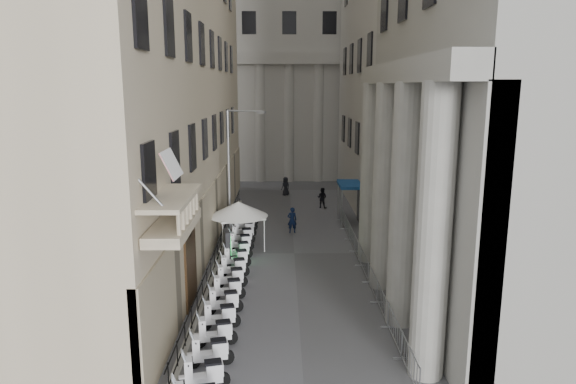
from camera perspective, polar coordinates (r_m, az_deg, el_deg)
name	(u,v)px	position (r m, az deg, el deg)	size (l,w,h in m)	color
far_building	(289,38)	(58.39, 0.08, 16.75)	(22.00, 10.00, 30.00)	#A8A69F
iron_fence	(220,260)	(30.03, -7.54, -7.52)	(0.30, 28.00, 1.40)	black
blue_awning	(349,223)	(37.77, 6.79, -3.49)	(1.60, 3.00, 3.00)	navy
scooter_2	(211,366)	(19.56, -8.58, -18.60)	(0.56, 1.40, 1.50)	white
scooter_3	(216,346)	(20.82, -8.01, -16.59)	(0.56, 1.40, 1.50)	white
scooter_4	(220,329)	(22.10, -7.52, -14.81)	(0.56, 1.40, 1.50)	white
scooter_5	(224,313)	(23.41, -7.09, -13.22)	(0.56, 1.40, 1.50)	white
scooter_6	(228,300)	(24.73, -6.71, -11.81)	(0.56, 1.40, 1.50)	white
scooter_7	(231,288)	(26.07, -6.37, -10.53)	(0.56, 1.40, 1.50)	white
scooter_8	(234,277)	(27.42, -6.07, -9.38)	(0.56, 1.40, 1.50)	white
scooter_9	(236,267)	(28.78, -5.79, -8.34)	(0.56, 1.40, 1.50)	white
scooter_10	(238,259)	(30.15, -5.55, -7.40)	(0.56, 1.40, 1.50)	white
scooter_11	(240,251)	(31.53, -5.32, -6.53)	(0.56, 1.40, 1.50)	white
scooter_12	(242,244)	(32.91, -5.12, -5.74)	(0.56, 1.40, 1.50)	white
scooter_13	(244,237)	(34.30, -4.93, -5.01)	(0.56, 1.40, 1.50)	white
scooter_14	(245,231)	(35.70, -4.76, -4.34)	(0.56, 1.40, 1.50)	white
scooter_15	(247,225)	(37.10, -4.60, -3.72)	(0.56, 1.40, 1.50)	white
barrier_0	(410,378)	(19.17, 13.36, -19.48)	(0.60, 2.40, 1.10)	#A3A6AB
barrier_1	(394,342)	(21.29, 11.70, -16.06)	(0.60, 2.40, 1.10)	#A3A6AB
barrier_2	(382,315)	(23.48, 10.39, -13.25)	(0.60, 2.40, 1.10)	#A3A6AB
barrier_3	(372,292)	(25.73, 9.33, -10.93)	(0.60, 2.40, 1.10)	#A3A6AB
barrier_4	(364,274)	(28.02, 8.46, -8.98)	(0.60, 2.40, 1.10)	#A3A6AB
barrier_5	(357,258)	(30.35, 7.72, -7.32)	(0.60, 2.40, 1.10)	#A3A6AB
barrier_6	(352,245)	(32.70, 7.10, -5.90)	(0.60, 2.40, 1.10)	#A3A6AB
barrier_7	(347,234)	(35.07, 6.56, -4.68)	(0.60, 2.40, 1.10)	#A3A6AB
barrier_8	(343,224)	(37.45, 6.09, -3.60)	(0.60, 2.40, 1.10)	#A3A6AB
security_tent	(246,211)	(31.12, -4.73, -2.07)	(3.61, 3.61, 2.94)	white
street_lamp	(233,163)	(33.18, -6.12, 3.25)	(2.56, 1.24, 8.37)	#95989D
info_kiosk	(227,248)	(28.79, -6.79, -6.21)	(0.53, 0.99, 2.02)	black
pedestrian_a	(292,220)	(34.95, 0.46, -3.14)	(0.65, 0.43, 1.78)	#0D1837
pedestrian_b	(322,198)	(42.22, 3.80, -0.64)	(0.82, 0.64, 1.68)	black
pedestrian_c	(286,186)	(47.02, -0.26, 0.66)	(0.83, 0.54, 1.69)	black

